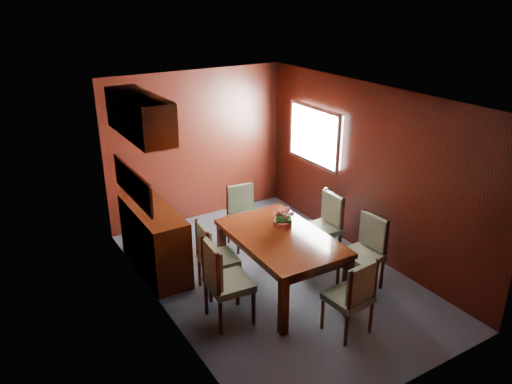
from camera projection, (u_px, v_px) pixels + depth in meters
ground at (274, 277)px, 6.57m from camera, size 4.50×4.50×0.00m
room_shell at (254, 154)px, 6.16m from camera, size 3.06×4.52×2.41m
sideboard at (154, 239)px, 6.59m from camera, size 0.48×1.40×0.90m
dining_table at (281, 243)px, 6.06m from camera, size 1.05×1.65×0.76m
chair_left_near at (222, 278)px, 5.50m from camera, size 0.50×0.52×1.02m
chair_left_far at (213, 254)px, 6.07m from camera, size 0.47×0.49×0.94m
chair_right_near at (366, 248)px, 6.22m from camera, size 0.46×0.48×0.95m
chair_right_far at (326, 222)px, 6.89m from camera, size 0.45×0.46×0.95m
chair_head at (353, 294)px, 5.31m from camera, size 0.48×0.46×0.93m
chair_foot at (243, 212)px, 7.24m from camera, size 0.48×0.46×0.92m
flower_centerpiece at (283, 217)px, 6.22m from camera, size 0.25×0.25×0.25m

